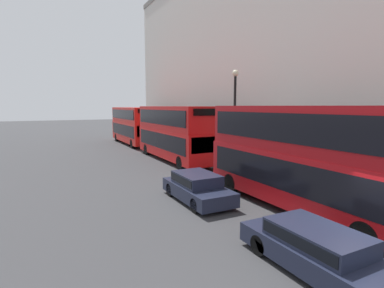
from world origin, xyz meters
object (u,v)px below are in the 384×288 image
Objects in this scene: bus_third_in_queue at (133,124)px; car_hatchback at (197,186)px; car_dark_sedan at (319,249)px; bus_second_in_queue at (174,131)px; bus_leading at (303,154)px; pedestrian at (300,174)px.

bus_third_in_queue is 23.01m from car_hatchback.
car_hatchback is at bearing 90.00° from car_dark_sedan.
bus_second_in_queue is at bearing 79.03° from car_dark_sedan.
pedestrian is (2.62, 2.56, -1.70)m from bus_leading.
pedestrian is at bearing -83.60° from bus_third_in_queue.
car_hatchback is at bearing 173.62° from pedestrian.
bus_third_in_queue is at bearing 81.48° from car_hatchback.
car_dark_sedan is (-3.40, -17.54, -1.81)m from bus_second_in_queue.
bus_leading is at bearing -90.00° from bus_third_in_queue.
bus_third_in_queue is 2.19× the size of car_dark_sedan.
bus_third_in_queue reaches higher than car_dark_sedan.
pedestrian is (6.02, -0.67, 0.09)m from car_hatchback.
pedestrian is at bearing -76.81° from bus_second_in_queue.
bus_leading reaches higher than car_hatchback.
car_hatchback is at bearing -98.52° from bus_third_in_queue.
bus_leading is 2.46× the size of car_hatchback.
car_dark_sedan is at bearing -90.00° from car_hatchback.
car_hatchback is 6.06m from pedestrian.
bus_second_in_queue is at bearing 72.09° from car_hatchback.
car_hatchback is 2.47× the size of pedestrian.
bus_third_in_queue is at bearing 90.00° from bus_second_in_queue.
car_dark_sedan is 7.02m from car_hatchback.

